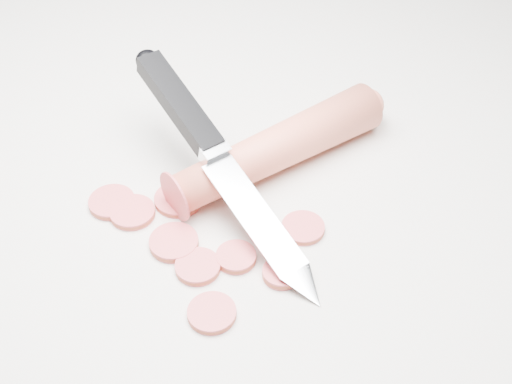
{
  "coord_description": "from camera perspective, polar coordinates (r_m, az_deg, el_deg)",
  "views": [
    {
      "loc": [
        0.01,
        -0.43,
        0.43
      ],
      "look_at": [
        0.02,
        -0.01,
        0.02
      ],
      "focal_mm": 50.0,
      "sensor_mm": 36.0,
      "label": 1
    }
  ],
  "objects": [
    {
      "name": "carrot",
      "position": [
        0.63,
        1.7,
        3.54
      ],
      "size": [
        0.2,
        0.15,
        0.04
      ],
      "primitive_type": "cylinder",
      "rotation": [
        1.57,
        0.0,
        -0.99
      ],
      "color": "#E36047",
      "rests_on": "ground"
    },
    {
      "name": "carrot_slice_2",
      "position": [
        0.56,
        -1.61,
        -5.23
      ],
      "size": [
        0.03,
        0.03,
        0.01
      ],
      "primitive_type": "cylinder",
      "color": "#D4444A",
      "rests_on": "ground"
    },
    {
      "name": "carrot_slice_3",
      "position": [
        0.55,
        2.05,
        -6.5
      ],
      "size": [
        0.03,
        0.03,
        0.01
      ],
      "primitive_type": "cylinder",
      "color": "#D4444A",
      "rests_on": "ground"
    },
    {
      "name": "carrot_slice_5",
      "position": [
        0.58,
        -6.59,
        -4.03
      ],
      "size": [
        0.04,
        0.04,
        0.01
      ],
      "primitive_type": "cylinder",
      "color": "#D4444A",
      "rests_on": "ground"
    },
    {
      "name": "kitchen_knife",
      "position": [
        0.58,
        -2.5,
        2.21
      ],
      "size": [
        0.17,
        0.24,
        0.09
      ],
      "primitive_type": null,
      "color": "silver",
      "rests_on": "ground"
    },
    {
      "name": "ground",
      "position": [
        0.61,
        -1.82,
        -0.41
      ],
      "size": [
        2.4,
        2.4,
        0.0
      ],
      "primitive_type": "plane",
      "color": "silver",
      "rests_on": "ground"
    },
    {
      "name": "carrot_slice_4",
      "position": [
        0.59,
        3.78,
        -2.88
      ],
      "size": [
        0.04,
        0.04,
        0.01
      ],
      "primitive_type": "cylinder",
      "color": "#D4444A",
      "rests_on": "ground"
    },
    {
      "name": "carrot_slice_7",
      "position": [
        0.61,
        -6.23,
        -0.58
      ],
      "size": [
        0.04,
        0.04,
        0.01
      ],
      "primitive_type": "cylinder",
      "color": "#D4444A",
      "rests_on": "ground"
    },
    {
      "name": "carrot_slice_8",
      "position": [
        0.6,
        -9.86,
        -1.61
      ],
      "size": [
        0.04,
        0.04,
        0.01
      ],
      "primitive_type": "cylinder",
      "color": "#D4444A",
      "rests_on": "ground"
    },
    {
      "name": "carrot_slice_1",
      "position": [
        0.53,
        -3.55,
        -9.64
      ],
      "size": [
        0.04,
        0.04,
        0.01
      ],
      "primitive_type": "cylinder",
      "color": "#D4444A",
      "rests_on": "ground"
    },
    {
      "name": "carrot_slice_6",
      "position": [
        0.56,
        -4.69,
        -5.97
      ],
      "size": [
        0.04,
        0.04,
        0.01
      ],
      "primitive_type": "cylinder",
      "color": "#D4444A",
      "rests_on": "ground"
    },
    {
      "name": "carrot_slice_0",
      "position": [
        0.62,
        -11.46,
        -0.81
      ],
      "size": [
        0.04,
        0.04,
        0.01
      ],
      "primitive_type": "cylinder",
      "color": "#D4444A",
      "rests_on": "ground"
    }
  ]
}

